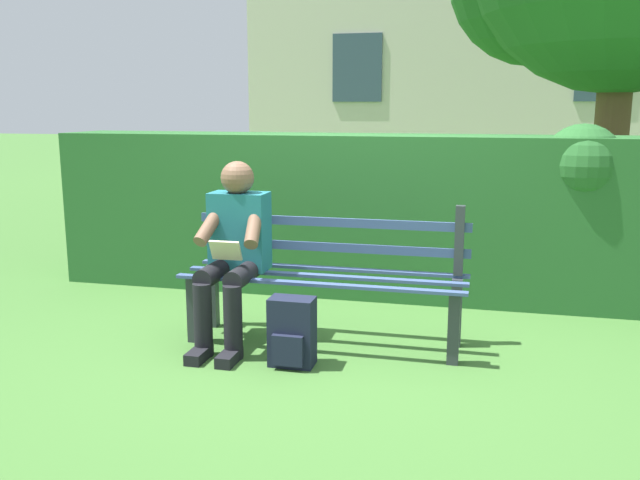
{
  "coord_description": "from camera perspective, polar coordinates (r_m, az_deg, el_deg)",
  "views": [
    {
      "loc": [
        -1.0,
        4.18,
        1.55
      ],
      "look_at": [
        0.0,
        0.1,
        0.72
      ],
      "focal_mm": 38.06,
      "sensor_mm": 36.0,
      "label": 1
    }
  ],
  "objects": [
    {
      "name": "backpack",
      "position": [
        4.14,
        -2.37,
        -7.78
      ],
      "size": [
        0.27,
        0.24,
        0.42
      ],
      "color": "#191E33",
      "rests_on": "ground"
    },
    {
      "name": "person_seated",
      "position": [
        4.46,
        -7.29,
        -0.66
      ],
      "size": [
        0.44,
        0.73,
        1.2
      ],
      "color": "#1E6672",
      "rests_on": "ground"
    },
    {
      "name": "hedge_backdrop",
      "position": [
        5.67,
        4.64,
        2.45
      ],
      "size": [
        5.38,
        0.74,
        1.43
      ],
      "color": "#265B28",
      "rests_on": "ground"
    },
    {
      "name": "ground",
      "position": [
        4.57,
        0.3,
        -8.68
      ],
      "size": [
        60.0,
        60.0,
        0.0
      ],
      "primitive_type": "plane",
      "color": "#3D6B2D"
    },
    {
      "name": "park_bench",
      "position": [
        4.5,
        0.51,
        -2.98
      ],
      "size": [
        1.87,
        0.49,
        0.93
      ],
      "color": "#2D3338",
      "rests_on": "ground"
    }
  ]
}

